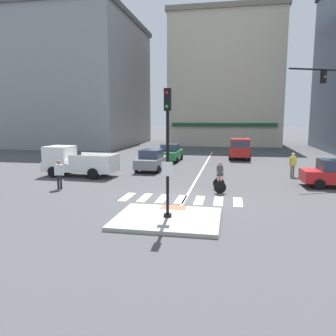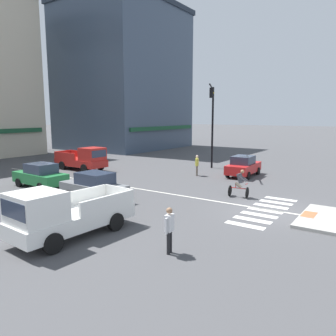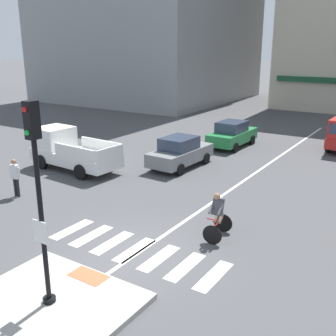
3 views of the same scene
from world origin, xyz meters
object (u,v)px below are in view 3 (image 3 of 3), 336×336
Objects in this scene: car_grey_westbound_far at (180,152)px; pickup_truck_white_cross_left at (69,150)px; signal_pole at (38,188)px; car_green_westbound_distant at (232,134)px; pedestrian_at_curb_left at (15,175)px; cyclist at (218,215)px.

pickup_truck_white_cross_left reaches higher than car_grey_westbound_far.
signal_pole reaches higher than pickup_truck_white_cross_left.
car_green_westbound_distant is at bearing 100.05° from signal_pole.
signal_pole is at bearing -79.95° from car_green_westbound_distant.
signal_pole is at bearing -46.45° from pickup_truck_white_cross_left.
car_grey_westbound_far is 5.85m from pickup_truck_white_cross_left.
car_green_westbound_distant is 0.80× the size of pickup_truck_white_cross_left.
signal_pole is at bearing -73.54° from car_grey_westbound_far.
pickup_truck_white_cross_left is 3.12× the size of pedestrian_at_curb_left.
signal_pole is 12.31m from pickup_truck_white_cross_left.
pedestrian_at_curb_left is at bearing -115.16° from car_grey_westbound_far.
signal_pole is 6.37m from cyclist.
car_grey_westbound_far is 2.48× the size of cyclist.
signal_pole reaches higher than cyclist.
pedestrian_at_curb_left is (-4.01, -13.28, 0.17)m from car_green_westbound_distant.
car_green_westbound_distant is 13.18m from cyclist.
cyclist is at bearing -67.72° from car_green_westbound_distant.
car_green_westbound_distant is at bearing 60.25° from pickup_truck_white_cross_left.
cyclist is (10.18, -3.13, -0.11)m from pickup_truck_white_cross_left.
cyclist is at bearing 72.04° from signal_pole.
pedestrian_at_curb_left is (1.17, -4.21, 0.00)m from pickup_truck_white_cross_left.
car_green_westbound_distant is at bearing 85.60° from car_grey_westbound_far.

